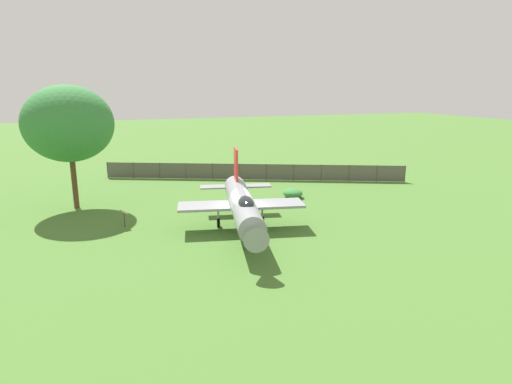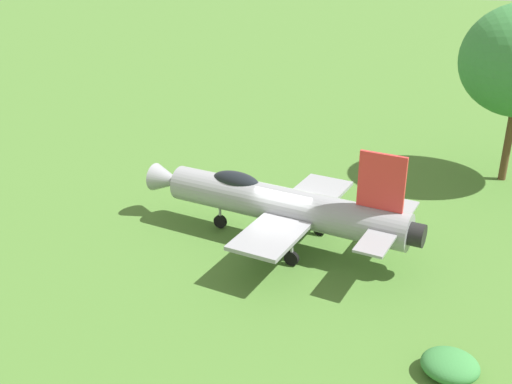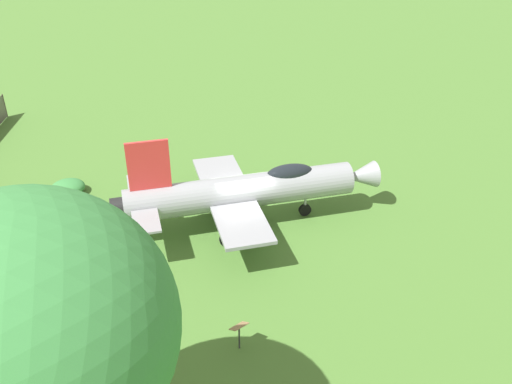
% 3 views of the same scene
% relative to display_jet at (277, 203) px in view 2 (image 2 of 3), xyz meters
% --- Properties ---
extents(ground_plane, '(200.00, 200.00, 0.00)m').
position_rel_display_jet_xyz_m(ground_plane, '(0.35, -0.08, -1.83)').
color(ground_plane, '#47722D').
extents(display_jet, '(12.37, 8.29, 4.76)m').
position_rel_display_jet_xyz_m(display_jet, '(0.00, 0.00, 0.00)').
color(display_jet, gray).
rests_on(display_jet, ground_plane).
extents(shrub_near_fence, '(1.73, 1.58, 0.74)m').
position_rel_display_jet_xyz_m(shrub_near_fence, '(6.98, -6.79, -1.46)').
color(shrub_near_fence, '#387F3D').
rests_on(shrub_near_fence, ground_plane).
extents(info_plaque, '(0.67, 0.51, 1.14)m').
position_rel_display_jet_xyz_m(info_plaque, '(3.88, 6.87, -0.97)').
color(info_plaque, '#333333').
rests_on(info_plaque, ground_plane).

